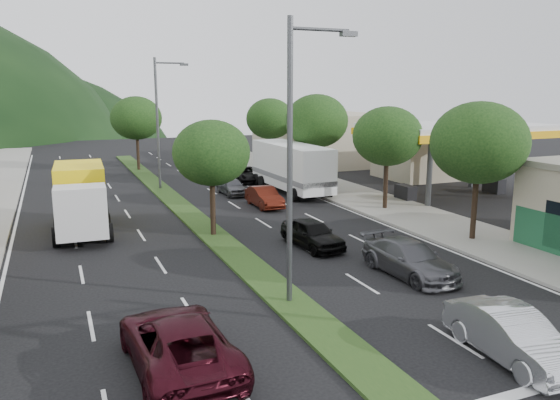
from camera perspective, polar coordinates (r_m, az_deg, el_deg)
name	(u,v)px	position (r m, az deg, el deg)	size (l,w,h in m)	color
sidewalk_right	(352,195)	(40.26, 7.56, 0.54)	(5.00, 90.00, 0.15)	gray
median	(174,201)	(38.61, -11.03, -0.06)	(1.60, 56.00, 0.12)	#1D3C16
gas_canopy	(455,132)	(40.99, 17.81, 6.74)	(12.20, 8.20, 5.25)	silver
bldg_right_far	(321,137)	(59.80, 4.26, 6.59)	(10.00, 16.00, 5.20)	#BBB095
tree_r_b	(479,143)	(28.87, 20.07, 5.63)	(4.80, 4.80, 6.94)	black
tree_r_c	(388,136)	(35.17, 11.17, 6.55)	(4.40, 4.40, 6.48)	black
tree_r_d	(317,121)	(43.78, 3.85, 8.22)	(5.00, 5.00, 7.17)	black
tree_r_e	(270,119)	(52.92, -1.05, 8.48)	(4.60, 4.60, 6.71)	black
tree_med_near	(211,153)	(28.31, -7.18, 4.89)	(4.00, 4.00, 6.02)	black
tree_med_far	(136,118)	(53.70, -14.80, 8.27)	(4.80, 4.80, 6.94)	black
streetlight_near	(295,150)	(18.88, 1.61, 5.28)	(2.60, 0.25, 10.00)	#47494C
streetlight_mid	(160,117)	(42.86, -12.44, 8.45)	(2.60, 0.25, 10.00)	#47494C
sedan_silver	(512,335)	(17.35, 23.06, -12.85)	(1.57, 4.49, 1.48)	#B8BBC1
suv_maroon	(178,342)	(15.77, -10.59, -14.42)	(2.58, 5.60, 1.56)	#330B13
car_queue_a	(312,234)	(26.78, 3.40, -3.53)	(1.66, 4.12, 1.40)	black
car_queue_b	(409,259)	(23.45, 13.37, -5.99)	(2.00, 4.92, 1.43)	#4D4D52
car_queue_c	(264,197)	(36.03, -1.65, 0.32)	(1.41, 4.05, 1.33)	#4A150C
car_queue_d	(247,174)	(46.06, -3.50, 2.69)	(2.08, 4.52, 1.25)	black
car_queue_e	(232,186)	(40.47, -5.07, 1.45)	(1.49, 3.71, 1.26)	#4B4B50
box_truck	(81,201)	(31.46, -20.10, -0.11)	(3.11, 7.38, 3.58)	silver
motorhome	(291,167)	(41.19, 1.17, 3.50)	(3.13, 9.50, 3.62)	white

